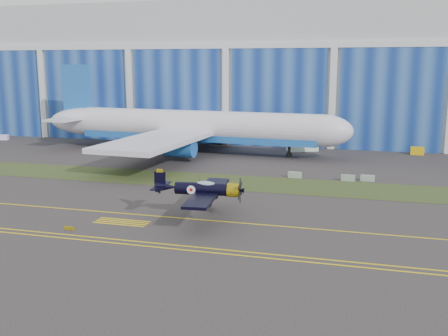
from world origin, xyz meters
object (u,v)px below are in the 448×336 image
(jetliner, at_px, (196,92))
(shipping_container, at_px, (302,144))
(warbird, at_px, (202,189))
(tug, at_px, (417,151))

(jetliner, distance_m, shipping_container, 23.30)
(warbird, height_order, tug, warbird)
(shipping_container, bearing_deg, jetliner, 175.48)
(tug, bearing_deg, jetliner, -164.89)
(warbird, xyz_separation_m, tug, (26.31, 51.15, -2.70))
(warbird, bearing_deg, tug, 57.38)
(warbird, bearing_deg, shipping_container, 79.11)
(warbird, distance_m, tug, 57.58)
(warbird, relative_size, tug, 5.95)
(jetliner, xyz_separation_m, tug, (41.14, 8.76, -10.84))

